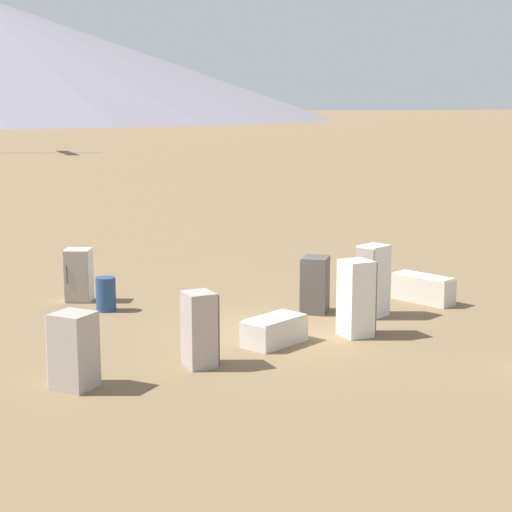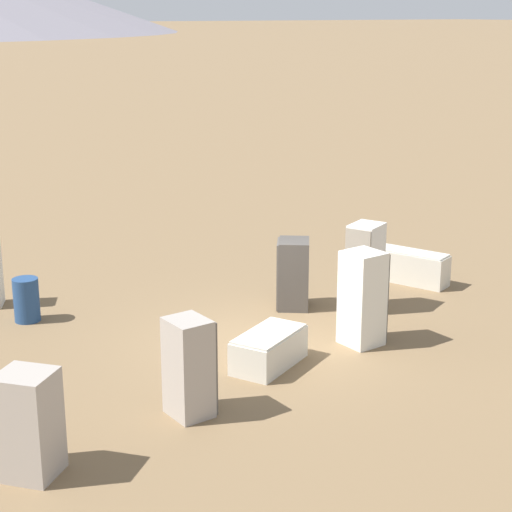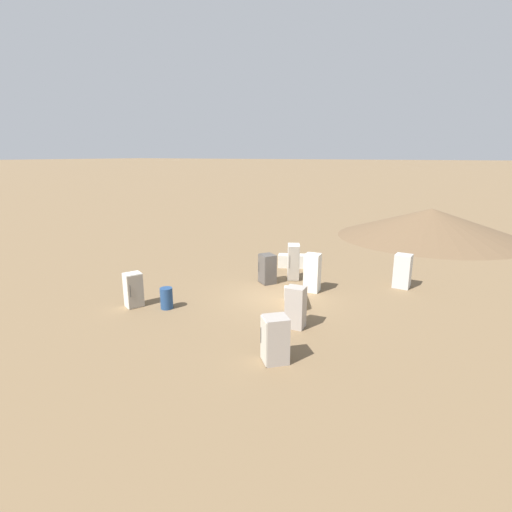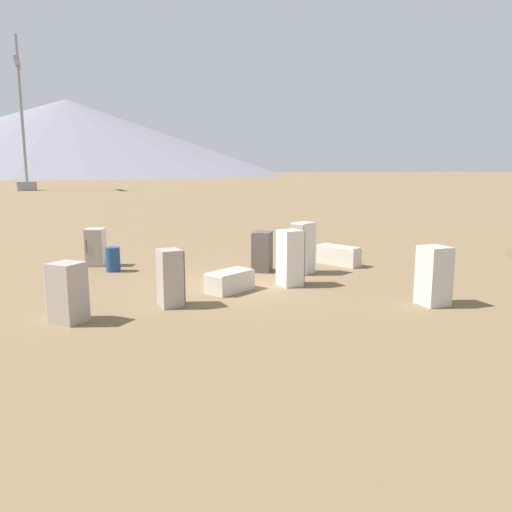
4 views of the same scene
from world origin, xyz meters
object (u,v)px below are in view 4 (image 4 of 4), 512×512
at_px(discarded_fridge_6, 339,255).
at_px(discarded_fridge_8, 171,278).
at_px(discarded_fridge_5, 96,247).
at_px(discarded_fridge_2, 67,293).
at_px(discarded_fridge_3, 290,258).
at_px(discarded_fridge_1, 262,252).
at_px(discarded_fridge_4, 230,281).
at_px(discarded_fridge_0, 303,248).
at_px(rusty_barrel, 113,259).
at_px(discarded_fridge_7, 434,276).
at_px(power_pylon_0, 24,143).

relative_size(discarded_fridge_6, discarded_fridge_8, 1.17).
bearing_deg(discarded_fridge_5, discarded_fridge_2, 104.54).
relative_size(discarded_fridge_3, discarded_fridge_8, 1.14).
xyz_separation_m(discarded_fridge_1, discarded_fridge_4, (-2.44, 2.18, -0.44)).
xyz_separation_m(discarded_fridge_0, discarded_fridge_1, (0.92, 1.24, -0.19)).
relative_size(discarded_fridge_0, discarded_fridge_5, 1.26).
relative_size(discarded_fridge_5, rusty_barrel, 1.63).
bearing_deg(discarded_fridge_7, power_pylon_0, -169.10).
bearing_deg(discarded_fridge_8, discarded_fridge_1, 124.40).
bearing_deg(power_pylon_0, discarded_fridge_5, -176.66).
bearing_deg(discarded_fridge_8, discarded_fridge_6, 109.85).
height_order(discarded_fridge_1, discarded_fridge_5, discarded_fridge_1).
bearing_deg(discarded_fridge_4, discarded_fridge_0, 86.44).
xyz_separation_m(discarded_fridge_1, discarded_fridge_8, (-3.43, 4.31, 0.05)).
relative_size(discarded_fridge_0, discarded_fridge_3, 1.02).
bearing_deg(discarded_fridge_6, discarded_fridge_1, -22.43).
xyz_separation_m(discarded_fridge_3, discarded_fridge_8, (-0.95, 4.25, -0.12)).
bearing_deg(discarded_fridge_5, discarded_fridge_7, 155.19).
height_order(discarded_fridge_3, discarded_fridge_4, discarded_fridge_3).
bearing_deg(power_pylon_0, discarded_fridge_7, -171.68).
bearing_deg(discarded_fridge_0, power_pylon_0, -17.73).
bearing_deg(power_pylon_0, discarded_fridge_4, -174.53).
bearing_deg(discarded_fridge_3, rusty_barrel, -137.01).
distance_m(discarded_fridge_2, discarded_fridge_5, 7.64).
relative_size(discarded_fridge_0, discarded_fridge_2, 1.24).
xyz_separation_m(discarded_fridge_0, rusty_barrel, (3.12, 6.44, -0.49)).
height_order(discarded_fridge_0, discarded_fridge_5, discarded_fridge_0).
relative_size(discarded_fridge_0, discarded_fridge_6, 1.00).
xyz_separation_m(discarded_fridge_1, discarded_fridge_5, (3.62, 5.69, -0.01)).
distance_m(discarded_fridge_4, discarded_fridge_6, 6.06).
bearing_deg(discarded_fridge_6, discarded_fridge_0, 0.75).
bearing_deg(discarded_fridge_2, discarded_fridge_0, -22.71).
bearing_deg(discarded_fridge_6, rusty_barrel, -36.69).
xyz_separation_m(discarded_fridge_2, discarded_fridge_6, (3.88, -10.44, -0.38)).
bearing_deg(discarded_fridge_0, discarded_fridge_4, 88.40).
bearing_deg(discarded_fridge_1, discarded_fridge_5, 92.77).
bearing_deg(power_pylon_0, discarded_fridge_1, -172.86).
bearing_deg(power_pylon_0, rusty_barrel, -176.38).
bearing_deg(power_pylon_0, discarded_fridge_0, -172.10).
bearing_deg(discarded_fridge_2, discarded_fridge_4, -25.87).
xyz_separation_m(power_pylon_0, discarded_fridge_7, (-88.03, -12.88, -7.40)).
bearing_deg(rusty_barrel, power_pylon_0, 3.62).
relative_size(power_pylon_0, discarded_fridge_1, 17.51).
bearing_deg(discarded_fridge_7, discarded_fridge_3, -141.65).
bearing_deg(discarded_fridge_8, discarded_fridge_3, 98.51).
bearing_deg(discarded_fridge_1, power_pylon_0, 42.36).
distance_m(discarded_fridge_8, rusty_barrel, 5.71).
bearing_deg(power_pylon_0, discarded_fridge_8, -176.01).
height_order(discarded_fridge_0, discarded_fridge_3, discarded_fridge_0).
height_order(power_pylon_0, discarded_fridge_7, power_pylon_0).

